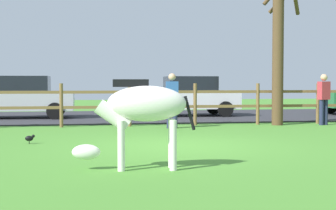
# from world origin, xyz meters

# --- Properties ---
(ground_plane) EXTENTS (60.00, 60.00, 0.00)m
(ground_plane) POSITION_xyz_m (0.00, 0.00, 0.00)
(ground_plane) COLOR #47842D
(parking_asphalt) EXTENTS (28.00, 7.40, 0.05)m
(parking_asphalt) POSITION_xyz_m (0.00, 9.30, 0.03)
(parking_asphalt) COLOR #2D2D33
(parking_asphalt) RESTS_ON ground_plane
(paddock_fence) EXTENTS (21.01, 0.11, 1.34)m
(paddock_fence) POSITION_xyz_m (-0.55, 5.00, 0.76)
(paddock_fence) COLOR brown
(paddock_fence) RESTS_ON ground_plane
(bare_tree) EXTENTS (1.19, 1.62, 4.89)m
(bare_tree) POSITION_xyz_m (4.21, 4.69, 2.38)
(bare_tree) COLOR #513A23
(bare_tree) RESTS_ON ground_plane
(zebra) EXTENTS (1.94, 0.60, 1.41)m
(zebra) POSITION_xyz_m (-1.10, -2.89, 0.93)
(zebra) COLOR white
(zebra) RESTS_ON ground_plane
(crow_on_grass) EXTENTS (0.21, 0.10, 0.20)m
(crow_on_grass) POSITION_xyz_m (-3.17, 0.84, 0.13)
(crow_on_grass) COLOR black
(crow_on_grass) RESTS_ON ground_plane
(parked_car_silver) EXTENTS (4.02, 1.92, 1.56)m
(parked_car_silver) POSITION_xyz_m (-4.28, 8.66, 0.84)
(parked_car_silver) COLOR #B7BABF
(parked_car_silver) RESTS_ON parking_asphalt
(parked_car_white) EXTENTS (4.02, 1.92, 1.56)m
(parked_car_white) POSITION_xyz_m (2.09, 8.84, 0.84)
(parked_car_white) COLOR white
(parked_car_white) RESTS_ON parking_asphalt
(visitor_left_of_tree) EXTENTS (0.41, 0.32, 1.64)m
(visitor_left_of_tree) POSITION_xyz_m (5.65, 4.45, 0.91)
(visitor_left_of_tree) COLOR #232847
(visitor_left_of_tree) RESTS_ON ground_plane
(visitor_right_of_tree) EXTENTS (0.38, 0.25, 1.64)m
(visitor_right_of_tree) POSITION_xyz_m (0.63, 4.10, 0.91)
(visitor_right_of_tree) COLOR #232847
(visitor_right_of_tree) RESTS_ON ground_plane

